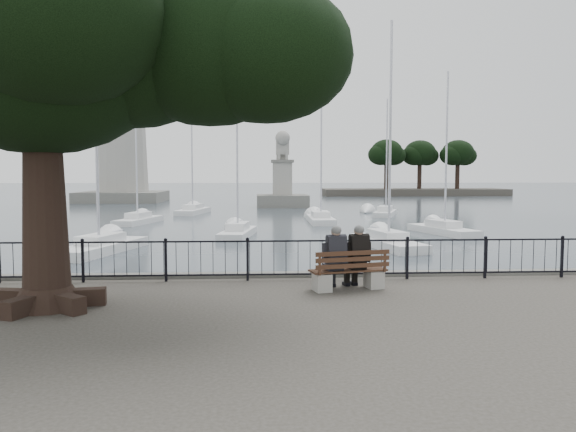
{
  "coord_description": "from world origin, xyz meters",
  "views": [
    {
      "loc": [
        -0.76,
        -11.26,
        2.65
      ],
      "look_at": [
        0.0,
        2.5,
        1.6
      ],
      "focal_mm": 35.0,
      "sensor_mm": 36.0,
      "label": 1
    }
  ],
  "objects": [
    {
      "name": "bench",
      "position": [
        1.32,
        1.26,
        0.33
      ],
      "size": [
        1.84,
        0.92,
        0.93
      ],
      "color": "gray",
      "rests_on": "ground"
    },
    {
      "name": "sailboat_c",
      "position": [
        5.65,
        15.89,
        -0.68
      ],
      "size": [
        2.87,
        6.04,
        11.1
      ],
      "color": "white",
      "rests_on": "ground"
    },
    {
      "name": "sailboat_g",
      "position": [
        10.31,
        36.58,
        -0.7
      ],
      "size": [
        3.2,
        5.64,
        10.15
      ],
      "color": "white",
      "rests_on": "ground"
    },
    {
      "name": "sailboat_d",
      "position": [
        10.46,
        21.87,
        -0.71
      ],
      "size": [
        3.03,
        5.78,
        9.83
      ],
      "color": "white",
      "rests_on": "ground"
    },
    {
      "name": "sailboat_f",
      "position": [
        3.93,
        29.93,
        -0.66
      ],
      "size": [
        1.73,
        6.04,
        12.44
      ],
      "color": "white",
      "rests_on": "ground"
    },
    {
      "name": "sailboat_b",
      "position": [
        -1.88,
        21.08,
        -0.67
      ],
      "size": [
        2.22,
        5.41,
        10.91
      ],
      "color": "white",
      "rests_on": "ground"
    },
    {
      "name": "sailboat_a",
      "position": [
        -7.95,
        14.8,
        -0.67
      ],
      "size": [
        3.25,
        6.31,
        12.1
      ],
      "color": "white",
      "rests_on": "ground"
    },
    {
      "name": "lighthouse",
      "position": [
        -18.0,
        62.0,
        12.27
      ],
      "size": [
        10.3,
        10.3,
        31.41
      ],
      "color": "#5E5D5A",
      "rests_on": "ground"
    },
    {
      "name": "sailboat_e",
      "position": [
        -9.37,
        29.87,
        -0.65
      ],
      "size": [
        2.75,
        5.78,
        12.07
      ],
      "color": "white",
      "rests_on": "ground"
    },
    {
      "name": "person_left",
      "position": [
        0.98,
        1.29,
        0.68
      ],
      "size": [
        0.53,
        0.79,
        1.48
      ],
      "color": "black",
      "rests_on": "ground"
    },
    {
      "name": "far_shore",
      "position": [
        25.54,
        79.46,
        3.0
      ],
      "size": [
        30.0,
        8.6,
        9.18
      ],
      "color": "#35312B",
      "rests_on": "ground"
    },
    {
      "name": "lion_monument",
      "position": [
        2.0,
        49.94,
        1.05
      ],
      "size": [
        5.55,
        5.55,
        8.3
      ],
      "color": "#5E5D5A",
      "rests_on": "ground"
    },
    {
      "name": "harbor",
      "position": [
        0.0,
        3.0,
        -0.5
      ],
      "size": [
        260.0,
        260.0,
        1.2
      ],
      "color": "#5E5D5A",
      "rests_on": "ground"
    },
    {
      "name": "tree",
      "position": [
        -4.16,
        0.05,
        5.3
      ],
      "size": [
        9.86,
        6.89,
        8.05
      ],
      "color": "black",
      "rests_on": "ground"
    },
    {
      "name": "person_right",
      "position": [
        1.52,
        1.41,
        0.68
      ],
      "size": [
        0.53,
        0.79,
        1.48
      ],
      "color": "black",
      "rests_on": "ground"
    },
    {
      "name": "railing",
      "position": [
        0.0,
        2.5,
        0.56
      ],
      "size": [
        22.06,
        0.06,
        1.0
      ],
      "color": "black",
      "rests_on": "ground"
    },
    {
      "name": "sailboat_h",
      "position": [
        -6.54,
        39.69,
        -0.57
      ],
      "size": [
        2.74,
        6.4,
        15.74
      ],
      "color": "white",
      "rests_on": "ground"
    }
  ]
}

